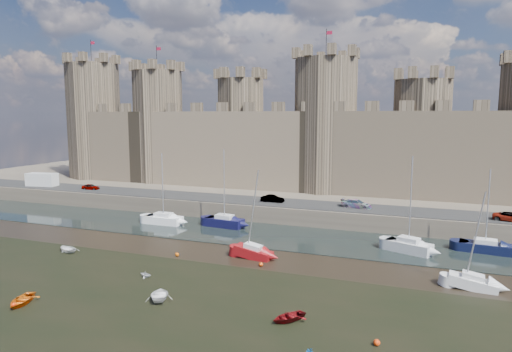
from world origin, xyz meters
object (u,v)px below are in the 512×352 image
(car_3, at_px, (511,217))
(sailboat_5, at_px, (473,282))
(car_2, at_px, (356,204))
(sailboat_1, at_px, (224,221))
(sailboat_4, at_px, (253,252))
(dinghy_0, at_px, (21,301))
(van, at_px, (42,180))
(sailboat_3, at_px, (485,246))
(sailboat_2, at_px, (409,245))
(car_1, at_px, (272,199))
(sailboat_0, at_px, (164,219))
(car_0, at_px, (91,187))

(car_3, relative_size, sailboat_5, 0.46)
(car_2, xyz_separation_m, sailboat_1, (-17.32, -8.01, -2.28))
(sailboat_1, height_order, sailboat_4, sailboat_1)
(sailboat_1, relative_size, dinghy_0, 3.65)
(sailboat_4, relative_size, dinghy_0, 3.31)
(van, relative_size, sailboat_4, 0.57)
(sailboat_3, bearing_deg, sailboat_5, -94.46)
(van, relative_size, sailboat_5, 0.62)
(sailboat_2, height_order, sailboat_5, sailboat_2)
(sailboat_4, distance_m, sailboat_5, 22.23)
(sailboat_1, relative_size, sailboat_3, 1.14)
(car_1, distance_m, dinghy_0, 39.29)
(car_2, height_order, sailboat_5, sailboat_5)
(car_1, relative_size, sailboat_4, 0.36)
(van, distance_m, sailboat_5, 75.16)
(van, relative_size, sailboat_0, 0.55)
(car_1, relative_size, sailboat_1, 0.32)
(car_0, xyz_separation_m, sailboat_2, (54.86, -10.83, -2.16))
(car_0, distance_m, sailboat_5, 64.24)
(sailboat_2, bearing_deg, sailboat_5, -36.26)
(car_1, distance_m, sailboat_0, 16.66)
(car_0, bearing_deg, sailboat_5, -116.50)
(car_3, bearing_deg, car_1, 100.71)
(car_2, distance_m, dinghy_0, 44.44)
(sailboat_1, bearing_deg, sailboat_2, -2.74)
(van, height_order, dinghy_0, van)
(sailboat_3, relative_size, sailboat_5, 1.06)
(car_2, xyz_separation_m, sailboat_2, (7.73, -11.48, -2.26))
(car_0, distance_m, sailboat_1, 30.78)
(car_1, relative_size, sailboat_2, 0.32)
(car_2, bearing_deg, sailboat_4, 162.68)
(sailboat_3, bearing_deg, van, 179.91)
(sailboat_0, relative_size, sailboat_5, 1.13)
(sailboat_4, xyz_separation_m, dinghy_0, (-13.84, -18.67, -0.43))
(sailboat_4, relative_size, sailboat_5, 1.09)
(sailboat_0, distance_m, dinghy_0, 29.06)
(sailboat_2, bearing_deg, sailboat_1, -166.44)
(car_0, relative_size, car_1, 0.88)
(sailboat_1, distance_m, dinghy_0, 30.75)
(car_1, relative_size, sailboat_3, 0.37)
(car_1, xyz_separation_m, sailboat_0, (-13.67, -9.25, -2.28))
(sailboat_0, bearing_deg, car_2, 20.03)
(sailboat_4, bearing_deg, dinghy_0, -120.59)
(car_0, distance_m, sailboat_0, 22.70)
(sailboat_1, height_order, sailboat_2, sailboat_2)
(sailboat_4, bearing_deg, sailboat_0, 156.61)
(car_1, bearing_deg, dinghy_0, 166.84)
(car_3, distance_m, sailboat_0, 46.67)
(sailboat_3, bearing_deg, sailboat_4, -149.22)
(car_2, bearing_deg, car_1, 97.45)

